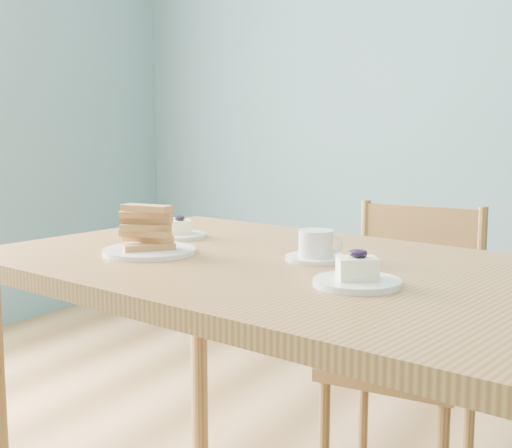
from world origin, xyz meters
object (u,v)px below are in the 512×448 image
Objects in this scene: biscotti_plate at (149,237)px; cheesecake_plate_near at (357,276)px; dining_chair at (405,350)px; dining_table at (305,301)px; coffee_cup at (316,247)px; cheesecake_plate_far at (179,232)px.

cheesecake_plate_near is at bearing -6.18° from biscotti_plate.
cheesecake_plate_near is 0.54m from biscotti_plate.
biscotti_plate reaches higher than dining_chair.
dining_table is 11.70× the size of coffee_cup.
biscotti_plate reaches higher than coffee_cup.
coffee_cup is (-0.00, 0.06, 0.11)m from dining_table.
dining_chair is (0.04, 0.58, -0.27)m from dining_table.
coffee_cup is 0.39m from biscotti_plate.
biscotti_plate reaches higher than dining_table.
dining_table is 0.23m from cheesecake_plate_near.
cheesecake_plate_near is (0.17, -0.12, 0.10)m from dining_table.
biscotti_plate reaches higher than cheesecake_plate_far.
coffee_cup is 0.63× the size of biscotti_plate.
cheesecake_plate_near reaches higher than cheesecake_plate_far.
dining_chair is 0.86m from biscotti_plate.
coffee_cup is (-0.04, -0.52, 0.38)m from dining_chair.
cheesecake_plate_far is 1.04× the size of coffee_cup.
biscotti_plate is at bearing -161.03° from dining_table.
cheesecake_plate_far is (-0.49, -0.42, 0.36)m from dining_chair.
dining_chair is 0.64m from coffee_cup.
dining_table is at bearing 143.87° from cheesecake_plate_near.
biscotti_plate is (0.08, -0.22, 0.02)m from cheesecake_plate_far.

